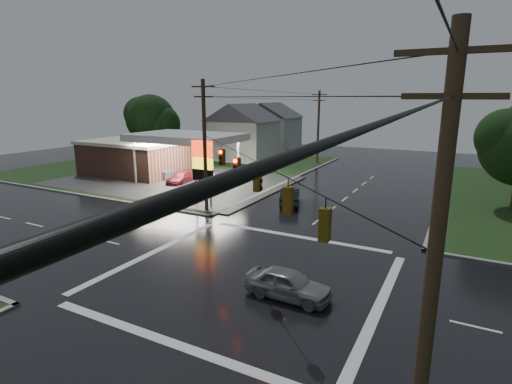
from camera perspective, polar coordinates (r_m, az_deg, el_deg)
The scene contains 14 objects.
ground at distance 22.55m, azimuth -0.83°, elevation -11.72°, with size 120.00×120.00×0.00m, color black.
grass_nw at distance 57.46m, azimuth -11.22°, elevation 3.62°, with size 36.00×36.00×0.08m, color black.
gas_station at distance 52.18m, azimuth -15.41°, elevation 5.20°, with size 26.20×18.00×5.60m.
pylon_sign at distance 35.36m, azimuth -7.65°, elevation 4.24°, with size 2.00×0.35×6.00m.
utility_pole_nw at distance 33.75m, azimuth -7.34°, elevation 6.75°, with size 2.20×0.32×11.00m.
utility_pole_se at distance 9.25m, azimuth 23.76°, elevation -12.51°, with size 2.20×0.32×11.00m.
utility_pole_n at distance 59.28m, azimuth 8.89°, elevation 9.30°, with size 2.20×0.32×10.50m.
traffic_signals at distance 20.62m, azimuth -0.87°, elevation 4.77°, with size 26.87×26.87×1.47m.
house_near at distance 62.28m, azimuth -1.88°, elevation 8.66°, with size 11.05×8.48×8.60m.
house_far at distance 73.34m, azimuth 2.15°, elevation 9.38°, with size 11.05×8.48×8.60m.
tree_nw_behind at distance 64.90m, azimuth -14.70°, elevation 10.00°, with size 8.93×7.60×10.00m.
car_north at distance 36.47m, azimuth 4.89°, elevation -0.57°, with size 1.67×4.78×1.58m, color black.
car_crossing at distance 19.97m, azimuth 4.63°, elevation -12.95°, with size 1.72×4.26×1.45m, color gray.
car_pump at distance 46.10m, azimuth -10.67°, elevation 2.02°, with size 1.82×4.47×1.30m, color #5A1417.
Camera 1 is at (9.82, -17.89, 9.59)m, focal length 28.00 mm.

